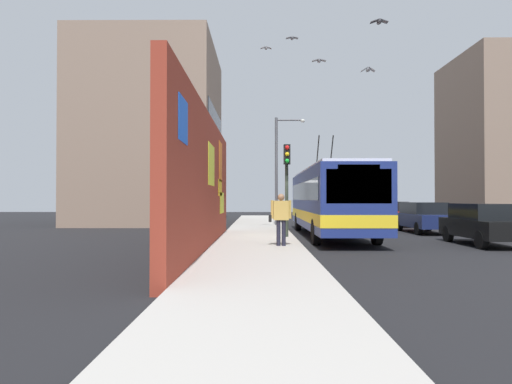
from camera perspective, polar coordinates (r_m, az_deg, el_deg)
The scene contains 13 objects.
ground_plane at distance 19.14m, azimuth 4.99°, elevation -6.15°, with size 80.00×80.00×0.00m, color black.
sidewalk_slab at distance 19.07m, azimuth 0.17°, elevation -5.95°, with size 48.00×3.20×0.15m, color #ADA8A0.
graffiti_wall at distance 15.49m, azimuth -6.35°, elevation 1.19°, with size 14.73×0.32×4.63m.
building_far_left at distance 33.23m, azimuth -13.08°, elevation 6.97°, with size 10.69×9.07×12.56m.
building_far_right at distance 39.51m, azimuth 28.50°, elevation 5.95°, with size 8.60×6.44×12.76m.
city_bus at distance 21.15m, azimuth 9.44°, elevation -0.89°, with size 12.09×2.60×4.92m.
parked_car_black at distance 19.07m, azimuth 27.02°, elevation -3.58°, with size 4.18×1.74×1.58m.
parked_car_navy at distance 24.70m, azimuth 20.61°, elevation -2.97°, with size 4.42×1.81×1.58m.
parked_car_red at distance 30.13m, azimuth 16.83°, elevation -2.60°, with size 4.27×1.77×1.58m.
pedestrian_at_curb at distance 15.35m, azimuth 3.19°, elevation -2.94°, with size 0.24×0.78×1.79m.
traffic_light at distance 18.92m, azimuth 3.96°, elevation 2.29°, with size 0.49×0.28×3.93m.
street_lamp at distance 27.61m, azimuth 3.05°, elevation 3.71°, with size 0.44×1.86×6.63m.
flying_pigeons at distance 19.52m, azimuth 7.99°, elevation 17.71°, with size 8.58×4.38×2.78m.
Camera 1 is at (-18.99, 1.54, 1.77)m, focal length 31.31 mm.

